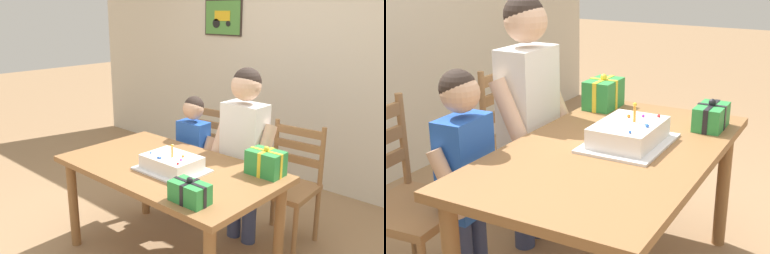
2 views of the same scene
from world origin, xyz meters
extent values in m
cube|color=olive|center=(0.00, 0.00, 0.70)|extent=(1.50, 0.87, 0.04)
cylinder|color=olive|center=(0.67, -0.35, 0.34)|extent=(0.07, 0.07, 0.68)
cylinder|color=olive|center=(0.67, 0.35, 0.34)|extent=(0.07, 0.07, 0.68)
cube|color=silver|center=(0.08, -0.05, 0.73)|extent=(0.44, 0.34, 0.01)
cube|color=white|center=(0.08, -0.05, 0.78)|extent=(0.36, 0.26, 0.09)
cylinder|color=orange|center=(0.10, -0.06, 0.86)|extent=(0.01, 0.01, 0.07)
sphere|color=yellow|center=(0.10, -0.06, 0.90)|extent=(0.02, 0.02, 0.02)
sphere|color=orange|center=(0.15, -0.01, 0.83)|extent=(0.02, 0.02, 0.02)
sphere|color=blue|center=(0.07, -0.13, 0.83)|extent=(0.01, 0.01, 0.01)
sphere|color=blue|center=(0.05, -0.14, 0.83)|extent=(0.02, 0.02, 0.02)
sphere|color=purple|center=(0.19, -0.07, 0.83)|extent=(0.01, 0.01, 0.01)
sphere|color=red|center=(0.22, -0.13, 0.83)|extent=(0.02, 0.02, 0.02)
sphere|color=blue|center=(-0.06, -0.11, 0.83)|extent=(0.01, 0.01, 0.01)
cube|color=#2D8E42|center=(0.57, 0.32, 0.80)|extent=(0.23, 0.16, 0.16)
cube|color=yellow|center=(0.57, 0.32, 0.80)|extent=(0.23, 0.02, 0.16)
cube|color=yellow|center=(0.57, 0.32, 0.80)|extent=(0.02, 0.16, 0.16)
sphere|color=yellow|center=(0.57, 0.32, 0.90)|extent=(0.04, 0.04, 0.04)
cube|color=#2D8E42|center=(0.48, -0.31, 0.78)|extent=(0.22, 0.13, 0.12)
cube|color=black|center=(0.48, -0.31, 0.78)|extent=(0.23, 0.02, 0.12)
cube|color=black|center=(0.48, -0.31, 0.78)|extent=(0.02, 0.14, 0.12)
sphere|color=black|center=(0.48, -0.31, 0.85)|extent=(0.04, 0.04, 0.04)
cube|color=#996B42|center=(-0.47, 0.75, 0.45)|extent=(0.46, 0.46, 0.04)
cylinder|color=#996B42|center=(-0.26, 0.58, 0.21)|extent=(0.04, 0.04, 0.43)
cylinder|color=#996B42|center=(-0.30, 0.96, 0.21)|extent=(0.04, 0.04, 0.43)
cylinder|color=#996B42|center=(-0.30, 0.96, 0.70)|extent=(0.04, 0.04, 0.45)
cube|color=#996B42|center=(0.47, 0.75, 0.45)|extent=(0.44, 0.44, 0.04)
cylinder|color=#996B42|center=(0.67, 0.57, 0.21)|extent=(0.04, 0.04, 0.43)
cylinder|color=#996B42|center=(0.29, 0.55, 0.21)|extent=(0.04, 0.04, 0.43)
cylinder|color=#996B42|center=(0.65, 0.95, 0.21)|extent=(0.04, 0.04, 0.43)
cylinder|color=#996B42|center=(0.27, 0.93, 0.21)|extent=(0.04, 0.04, 0.43)
cylinder|color=#996B42|center=(0.65, 0.95, 0.70)|extent=(0.04, 0.04, 0.45)
cylinder|color=#996B42|center=(0.27, 0.93, 0.70)|extent=(0.04, 0.04, 0.45)
cube|color=#996B42|center=(0.46, 0.94, 0.63)|extent=(0.36, 0.05, 0.06)
cube|color=#996B42|center=(0.46, 0.94, 0.74)|extent=(0.36, 0.05, 0.06)
cube|color=#996B42|center=(0.46, 0.94, 0.85)|extent=(0.36, 0.05, 0.06)
cylinder|color=#38426B|center=(0.28, 0.58, 0.25)|extent=(0.11, 0.11, 0.51)
cylinder|color=#38426B|center=(0.14, 0.58, 0.25)|extent=(0.11, 0.11, 0.51)
cube|color=white|center=(0.21, 0.58, 0.80)|extent=(0.32, 0.20, 0.58)
cylinder|color=#E0B293|center=(0.41, 0.54, 0.78)|extent=(0.09, 0.24, 0.39)
cylinder|color=#E0B293|center=(0.01, 0.54, 0.78)|extent=(0.09, 0.24, 0.39)
sphere|color=#E0B293|center=(0.21, 0.58, 1.22)|extent=(0.22, 0.22, 0.22)
sphere|color=#2D231E|center=(0.21, 0.59, 1.25)|extent=(0.21, 0.21, 0.21)
cylinder|color=#38426B|center=(-0.25, 0.58, 0.20)|extent=(0.09, 0.09, 0.40)
cube|color=blue|center=(-0.31, 0.58, 0.63)|extent=(0.26, 0.17, 0.46)
cylinder|color=tan|center=(-0.15, 0.55, 0.62)|extent=(0.08, 0.19, 0.31)
cylinder|color=tan|center=(-0.46, 0.54, 0.62)|extent=(0.08, 0.19, 0.31)
sphere|color=tan|center=(-0.31, 0.58, 0.97)|extent=(0.17, 0.17, 0.17)
sphere|color=#2D231E|center=(-0.31, 0.59, 0.99)|extent=(0.16, 0.16, 0.16)
camera|label=1|loc=(1.91, -1.82, 1.74)|focal=38.77mm
camera|label=2|loc=(-1.98, -0.91, 1.53)|focal=49.26mm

